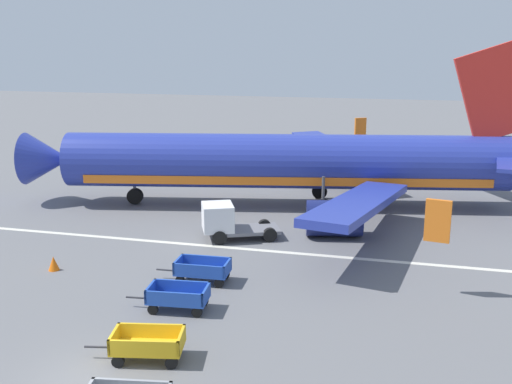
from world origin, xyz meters
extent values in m
plane|color=slate|center=(0.00, 0.00, 0.00)|extent=(220.00, 220.00, 0.00)
cube|color=silver|center=(0.00, 14.24, 0.01)|extent=(120.00, 0.36, 0.01)
cylinder|color=#28389E|center=(1.82, 23.69, 3.15)|extent=(30.15, 9.45, 3.70)
cube|color=orange|center=(1.82, 23.69, 2.13)|extent=(27.17, 8.68, 0.56)
cone|color=#28389E|center=(-14.37, 20.49, 3.15)|extent=(3.84, 4.18, 3.63)
cube|color=#28389E|center=(7.49, 16.30, 2.48)|extent=(4.99, 13.26, 1.35)
cube|color=orange|center=(11.32, 10.43, 3.43)|extent=(1.12, 0.40, 1.90)
cylinder|color=navy|center=(5.98, 17.59, 1.13)|extent=(3.55, 2.68, 2.10)
cube|color=#28389E|center=(4.25, 32.68, 2.48)|extent=(9.29, 12.30, 1.35)
cube|color=orange|center=(5.56, 39.57, 3.43)|extent=(1.03, 0.77, 1.90)
cylinder|color=navy|center=(3.34, 30.91, 1.13)|extent=(3.55, 2.68, 2.10)
cube|color=red|center=(15.36, 26.37, 7.90)|extent=(5.93, 1.51, 6.88)
cube|color=#28389E|center=(16.17, 23.27, 3.75)|extent=(2.40, 5.38, 0.24)
cube|color=#28389E|center=(14.93, 29.55, 3.75)|extent=(4.11, 5.42, 0.24)
cylinder|color=#4C4C51|center=(-8.48, 21.66, 1.57)|extent=(0.20, 0.20, 2.04)
cylinder|color=black|center=(-8.48, 21.66, 0.55)|extent=(1.17, 0.65, 1.10)
cylinder|color=#4C4C51|center=(4.70, 22.02, 1.57)|extent=(0.20, 0.20, 2.04)
cylinder|color=black|center=(4.70, 22.02, 0.55)|extent=(1.17, 0.65, 1.10)
cylinder|color=#4C4C51|center=(3.85, 26.33, 1.57)|extent=(0.20, 0.20, 2.04)
cylinder|color=black|center=(3.85, 26.33, 0.55)|extent=(1.17, 0.65, 1.10)
cube|color=gold|center=(1.35, 1.92, 0.48)|extent=(2.72, 1.86, 0.08)
cube|color=gold|center=(1.47, 1.28, 0.80)|extent=(2.47, 0.58, 0.55)
cube|color=gold|center=(1.22, 2.56, 0.80)|extent=(2.47, 0.58, 0.55)
cube|color=gold|center=(0.17, 1.69, 0.80)|extent=(0.37, 1.39, 0.55)
cube|color=gold|center=(2.52, 2.15, 0.80)|extent=(0.37, 1.39, 0.55)
cylinder|color=#2D2D33|center=(-0.42, 1.57, 0.44)|extent=(1.00, 0.27, 0.08)
cylinder|color=black|center=(0.53, 1.19, 0.22)|extent=(0.46, 0.24, 0.44)
cylinder|color=black|center=(0.32, 2.29, 0.22)|extent=(0.46, 0.24, 0.44)
cylinder|color=black|center=(2.37, 1.55, 0.22)|extent=(0.46, 0.24, 0.44)
cylinder|color=black|center=(2.16, 2.65, 0.22)|extent=(0.46, 0.24, 0.44)
cube|color=#234CB2|center=(0.87, 6.05, 0.48)|extent=(2.63, 1.64, 0.08)
cube|color=#234CB2|center=(0.94, 5.41, 0.80)|extent=(2.50, 0.35, 0.55)
cube|color=#234CB2|center=(0.81, 6.70, 0.80)|extent=(2.50, 0.35, 0.55)
cube|color=#234CB2|center=(-0.32, 5.93, 0.80)|extent=(0.24, 1.40, 0.55)
cube|color=#234CB2|center=(2.06, 6.17, 0.80)|extent=(0.24, 1.40, 0.55)
cylinder|color=#2D2D33|center=(-0.92, 5.87, 0.44)|extent=(1.00, 0.18, 0.08)
cylinder|color=black|center=(-0.01, 5.40, 0.22)|extent=(0.45, 0.20, 0.44)
cylinder|color=black|center=(-0.12, 6.52, 0.22)|extent=(0.45, 0.20, 0.44)
cylinder|color=black|center=(1.86, 5.59, 0.22)|extent=(0.45, 0.20, 0.44)
cylinder|color=black|center=(1.75, 6.70, 0.22)|extent=(0.45, 0.20, 0.44)
cube|color=#234CB2|center=(0.84, 9.27, 0.48)|extent=(2.56, 1.51, 0.08)
cube|color=#234CB2|center=(0.87, 8.62, 0.80)|extent=(2.50, 0.21, 0.55)
cube|color=#234CB2|center=(0.81, 9.92, 0.80)|extent=(2.50, 0.21, 0.55)
cube|color=#234CB2|center=(-0.36, 9.22, 0.80)|extent=(0.16, 1.40, 0.55)
cube|color=#234CB2|center=(2.03, 9.33, 0.80)|extent=(0.16, 1.40, 0.55)
cylinder|color=#2D2D33|center=(-0.96, 9.19, 0.44)|extent=(1.00, 0.13, 0.08)
cylinder|color=black|center=(-0.08, 8.67, 0.22)|extent=(0.45, 0.18, 0.44)
cylinder|color=black|center=(-0.13, 9.79, 0.22)|extent=(0.45, 0.18, 0.44)
cylinder|color=black|center=(1.80, 8.75, 0.22)|extent=(0.45, 0.18, 0.44)
cylinder|color=black|center=(1.75, 9.87, 0.22)|extent=(0.45, 0.18, 0.44)
cube|color=slate|center=(1.41, 16.26, 0.50)|extent=(3.60, 3.00, 0.20)
cube|color=white|center=(-0.40, 15.46, 1.35)|extent=(2.33, 2.43, 1.50)
cube|color=#19232D|center=(-1.13, 15.13, 1.50)|extent=(0.73, 1.51, 0.67)
cylinder|color=black|center=(-0.06, 14.67, 0.40)|extent=(0.85, 0.60, 0.80)
cylinder|color=black|center=(-0.75, 16.23, 0.40)|extent=(0.85, 0.60, 0.80)
cylinder|color=black|center=(2.57, 15.84, 0.40)|extent=(0.85, 0.60, 0.80)
cylinder|color=black|center=(1.88, 17.40, 0.40)|extent=(0.85, 0.60, 0.80)
cone|color=orange|center=(-6.83, 8.87, 0.36)|extent=(0.54, 0.54, 0.71)
camera|label=1|loc=(9.86, -15.99, 10.95)|focal=42.37mm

